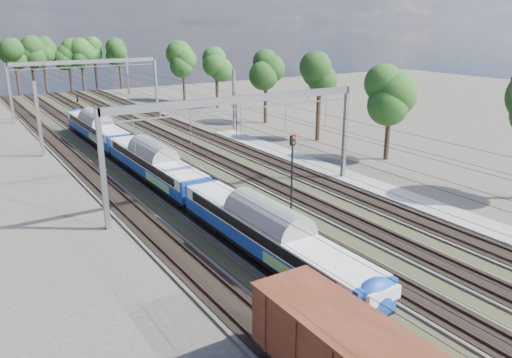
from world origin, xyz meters
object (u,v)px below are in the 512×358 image
emu_train (155,160)px  signal_far (236,111)px  signal_near (292,165)px  worker (77,99)px

emu_train → signal_far: bearing=39.5°
signal_near → signal_far: (10.73, 26.99, -0.66)m
emu_train → worker: emu_train is taller
worker → signal_far: 41.87m
emu_train → worker: bearing=83.9°
emu_train → worker: (5.82, 54.21, -1.51)m
worker → signal_far: size_ratio=0.31×
worker → signal_near: 67.37m
signal_near → signal_far: signal_near is taller
worker → signal_far: bearing=-177.2°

